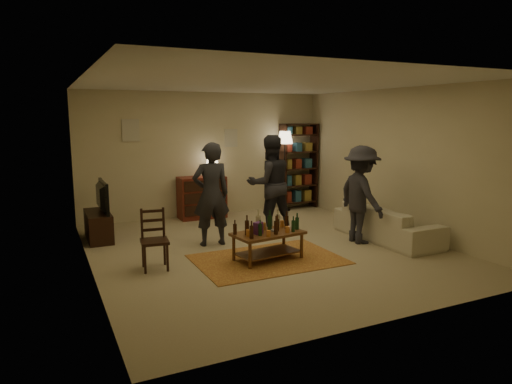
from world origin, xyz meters
TOP-DOWN VIEW (x-y plane):
  - floor at (0.00, 0.00)m, footprint 6.00×6.00m
  - room_shell at (-0.65, 2.98)m, footprint 6.00×6.00m
  - rug at (-0.24, -0.53)m, footprint 2.20×1.50m
  - coffee_table at (-0.24, -0.53)m, footprint 1.13×0.72m
  - dining_chair at (-1.90, -0.17)m, footprint 0.43×0.43m
  - tv_stand at (-2.44, 1.80)m, footprint 0.40×1.00m
  - dresser at (-0.19, 2.71)m, footprint 1.00×0.50m
  - bookshelf at (2.25, 2.78)m, footprint 0.90×0.34m
  - floor_lamp at (1.80, 2.65)m, footprint 0.36×0.36m
  - sofa at (2.20, -0.40)m, footprint 0.81×2.08m
  - person_left at (-0.73, 0.63)m, footprint 0.67×0.46m
  - person_right at (0.59, 1.04)m, footprint 0.94×0.76m
  - person_by_sofa at (1.66, -0.33)m, footprint 0.70×1.13m

SIDE VIEW (x-z plane):
  - floor at x=0.00m, z-range 0.00..0.00m
  - rug at x=-0.24m, z-range 0.00..0.01m
  - sofa at x=2.20m, z-range 0.00..0.61m
  - tv_stand at x=-2.44m, z-range -0.14..0.91m
  - coffee_table at x=-0.24m, z-range 0.01..0.78m
  - dining_chair at x=-1.90m, z-range 0.02..0.91m
  - dresser at x=-0.19m, z-range -0.20..1.16m
  - person_by_sofa at x=1.66m, z-range 0.00..1.69m
  - person_left at x=-0.73m, z-range 0.00..1.76m
  - person_right at x=0.59m, z-range 0.00..1.84m
  - bookshelf at x=2.25m, z-range 0.03..2.04m
  - floor_lamp at x=1.80m, z-range 0.65..2.49m
  - room_shell at x=-0.65m, z-range -1.19..4.81m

